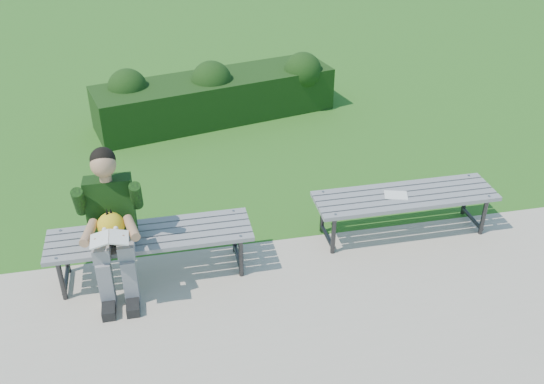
{
  "coord_description": "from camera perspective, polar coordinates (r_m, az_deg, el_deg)",
  "views": [
    {
      "loc": [
        -0.86,
        -4.8,
        3.56
      ],
      "look_at": [
        0.11,
        -0.16,
        0.69
      ],
      "focal_mm": 40.0,
      "sensor_mm": 36.0,
      "label": 1
    }
  ],
  "objects": [
    {
      "name": "ground",
      "position": [
        6.04,
        -1.38,
        -4.94
      ],
      "size": [
        80.0,
        80.0,
        0.0
      ],
      "color": "#317E25",
      "rests_on": "ground"
    },
    {
      "name": "hedge",
      "position": [
        8.58,
        -5.29,
        9.18
      ],
      "size": [
        3.43,
        1.56,
        0.85
      ],
      "color": "#1A400E",
      "rests_on": "ground"
    },
    {
      "name": "bench_left",
      "position": [
        5.51,
        -11.37,
        -4.32
      ],
      "size": [
        1.8,
        0.5,
        0.46
      ],
      "color": "gray",
      "rests_on": "walkway"
    },
    {
      "name": "bench_right",
      "position": [
        6.1,
        12.4,
        -0.65
      ],
      "size": [
        1.8,
        0.5,
        0.46
      ],
      "color": "gray",
      "rests_on": "walkway"
    },
    {
      "name": "seated_boy",
      "position": [
        5.28,
        -14.9,
        -2.59
      ],
      "size": [
        0.56,
        0.76,
        1.31
      ],
      "color": "gray",
      "rests_on": "walkway"
    },
    {
      "name": "walkway",
      "position": [
        4.76,
        2.71,
        -17.1
      ],
      "size": [
        30.0,
        3.5,
        0.02
      ],
      "color": "beige",
      "rests_on": "ground"
    },
    {
      "name": "paper_sheet",
      "position": [
        6.03,
        11.59,
        -0.29
      ],
      "size": [
        0.26,
        0.22,
        0.01
      ],
      "color": "white",
      "rests_on": "bench_right"
    }
  ]
}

